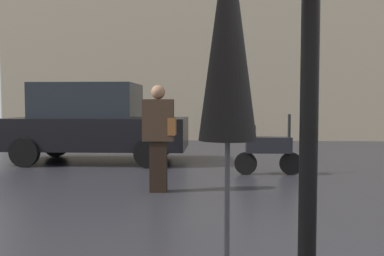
{
  "coord_description": "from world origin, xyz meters",
  "views": [
    {
      "loc": [
        -1.02,
        -2.95,
        1.42
      ],
      "look_at": [
        -1.46,
        5.14,
        0.96
      ],
      "focal_mm": 38.11,
      "sensor_mm": 36.0,
      "label": 1
    }
  ],
  "objects_px": {
    "folded_patio_umbrella_near": "(228,46)",
    "parked_scooter": "(266,148)",
    "pedestrian_with_bag": "(159,132)",
    "parked_car_left": "(94,122)"
  },
  "relations": [
    {
      "from": "folded_patio_umbrella_near",
      "to": "parked_car_left",
      "type": "distance_m",
      "value": 7.92
    },
    {
      "from": "pedestrian_with_bag",
      "to": "parked_car_left",
      "type": "distance_m",
      "value": 4.0
    },
    {
      "from": "pedestrian_with_bag",
      "to": "parked_scooter",
      "type": "height_order",
      "value": "pedestrian_with_bag"
    },
    {
      "from": "parked_scooter",
      "to": "parked_car_left",
      "type": "bearing_deg",
      "value": 178.89
    },
    {
      "from": "folded_patio_umbrella_near",
      "to": "pedestrian_with_bag",
      "type": "bearing_deg",
      "value": 104.33
    },
    {
      "from": "folded_patio_umbrella_near",
      "to": "pedestrian_with_bag",
      "type": "distance_m",
      "value": 4.05
    },
    {
      "from": "folded_patio_umbrella_near",
      "to": "parked_scooter",
      "type": "relative_size",
      "value": 1.93
    },
    {
      "from": "folded_patio_umbrella_near",
      "to": "parked_car_left",
      "type": "bearing_deg",
      "value": 112.9
    },
    {
      "from": "pedestrian_with_bag",
      "to": "folded_patio_umbrella_near",
      "type": "bearing_deg",
      "value": -93.85
    },
    {
      "from": "folded_patio_umbrella_near",
      "to": "pedestrian_with_bag",
      "type": "xyz_separation_m",
      "value": [
        -0.98,
        3.84,
        -0.83
      ]
    }
  ]
}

